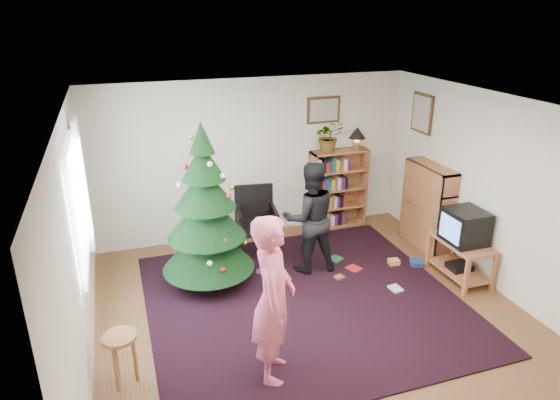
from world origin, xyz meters
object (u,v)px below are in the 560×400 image
object	(u,v)px
picture_back	(324,110)
tv_stand	(461,257)
christmas_tree	(206,220)
bookshelf_back	(338,188)
bookshelf_right	(428,206)
picture_right	(422,113)
person_standing	(273,300)
stool	(120,346)
table_lamp	(357,134)
armchair	(254,218)
person_by_chair	(310,218)
crt_tv	(465,226)
potted_plant	(329,136)

from	to	relation	value
picture_back	tv_stand	world-z (taller)	picture_back
christmas_tree	bookshelf_back	world-z (taller)	christmas_tree
bookshelf_right	tv_stand	xyz separation A→B (m)	(-0.12, -1.00, -0.34)
picture_right	bookshelf_right	bearing A→B (deg)	-103.11
tv_stand	person_standing	world-z (taller)	person_standing
tv_stand	stool	size ratio (longest dim) A/B	1.57
tv_stand	table_lamp	distance (m)	2.54
armchair	stool	world-z (taller)	armchair
person_standing	person_by_chair	bearing A→B (deg)	-10.83
tv_stand	crt_tv	distance (m)	0.45
bookshelf_right	person_by_chair	bearing A→B (deg)	93.51
crt_tv	person_by_chair	bearing A→B (deg)	154.50
bookshelf_right	potted_plant	bearing A→B (deg)	44.32
person_by_chair	armchair	bearing A→B (deg)	-47.19
person_standing	table_lamp	distance (m)	4.07
bookshelf_right	table_lamp	distance (m)	1.60
bookshelf_right	table_lamp	size ratio (longest dim) A/B	3.59
picture_back	crt_tv	size ratio (longest dim) A/B	1.07
armchair	table_lamp	size ratio (longest dim) A/B	2.87
armchair	person_standing	world-z (taller)	person_standing
christmas_tree	potted_plant	distance (m)	2.61
potted_plant	crt_tv	bearing A→B (deg)	-64.84
picture_right	person_by_chair	world-z (taller)	picture_right
picture_back	person_standing	distance (m)	3.97
person_by_chair	bookshelf_back	bearing A→B (deg)	-124.36
christmas_tree	crt_tv	bearing A→B (deg)	-16.65
picture_back	potted_plant	world-z (taller)	picture_back
person_standing	person_by_chair	distance (m)	2.20
armchair	table_lamp	world-z (taller)	table_lamp
table_lamp	picture_back	bearing A→B (deg)	166.16
stool	table_lamp	bearing A→B (deg)	35.92
bookshelf_right	armchair	xyz separation A→B (m)	(-2.55, 0.60, -0.10)
potted_plant	tv_stand	bearing A→B (deg)	-64.78
person_by_chair	tv_stand	bearing A→B (deg)	158.67
bookshelf_right	table_lamp	world-z (taller)	table_lamp
bookshelf_back	christmas_tree	bearing A→B (deg)	-153.68
picture_back	tv_stand	size ratio (longest dim) A/B	0.63
person_by_chair	potted_plant	distance (m)	1.71
bookshelf_back	crt_tv	world-z (taller)	bookshelf_back
crt_tv	potted_plant	xyz separation A→B (m)	(-1.02, 2.17, 0.78)
tv_stand	person_by_chair	xyz separation A→B (m)	(-1.85, 0.88, 0.47)
crt_tv	person_standing	distance (m)	3.14
stool	table_lamp	distance (m)	4.94
bookshelf_back	stool	size ratio (longest dim) A/B	2.34
tv_stand	picture_right	bearing A→B (deg)	80.83
picture_back	armchair	distance (m)	2.06
tv_stand	potted_plant	bearing A→B (deg)	115.22
picture_back	crt_tv	xyz separation A→B (m)	(1.07, -2.31, -1.18)
person_by_chair	christmas_tree	bearing A→B (deg)	0.43
armchair	stool	xyz separation A→B (m)	(-1.99, -2.26, -0.13)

